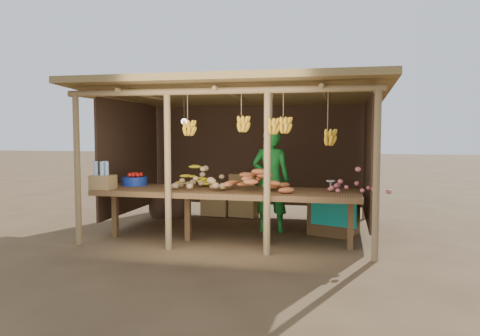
# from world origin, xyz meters

# --- Properties ---
(ground) EXTENTS (60.00, 60.00, 0.00)m
(ground) POSITION_xyz_m (0.00, 0.00, 0.00)
(ground) COLOR brown
(ground) RESTS_ON ground
(stall_structure) EXTENTS (4.70, 3.50, 2.43)m
(stall_structure) POSITION_xyz_m (0.06, 0.00, 1.92)
(stall_structure) COLOR olive
(stall_structure) RESTS_ON ground
(counter) EXTENTS (3.90, 1.05, 0.80)m
(counter) POSITION_xyz_m (0.00, -0.95, 0.74)
(counter) COLOR brown
(counter) RESTS_ON ground
(potato_heap) EXTENTS (1.07, 0.83, 0.36)m
(potato_heap) POSITION_xyz_m (-0.32, -0.98, 0.98)
(potato_heap) COLOR #9E7A51
(potato_heap) RESTS_ON counter
(sweet_potato_heap) EXTENTS (1.06, 0.70, 0.36)m
(sweet_potato_heap) POSITION_xyz_m (0.43, -1.05, 0.98)
(sweet_potato_heap) COLOR #B0592D
(sweet_potato_heap) RESTS_ON counter
(onion_heap) EXTENTS (0.83, 0.51, 0.36)m
(onion_heap) POSITION_xyz_m (1.90, -0.89, 0.98)
(onion_heap) COLOR #C76167
(onion_heap) RESTS_ON counter
(banana_pile) EXTENTS (0.67, 0.49, 0.35)m
(banana_pile) POSITION_xyz_m (-0.59, -0.58, 0.97)
(banana_pile) COLOR yellow
(banana_pile) RESTS_ON counter
(tomato_basin) EXTENTS (0.40, 0.40, 0.21)m
(tomato_basin) POSITION_xyz_m (-1.56, -0.73, 0.89)
(tomato_basin) COLOR navy
(tomato_basin) RESTS_ON counter
(bottle_box) EXTENTS (0.34, 0.28, 0.42)m
(bottle_box) POSITION_xyz_m (-1.81, -1.29, 0.96)
(bottle_box) COLOR olive
(bottle_box) RESTS_ON counter
(vendor) EXTENTS (0.63, 0.42, 1.72)m
(vendor) POSITION_xyz_m (0.53, 0.00, 0.86)
(vendor) COLOR #1B7928
(vendor) RESTS_ON ground
(tarp_crate) EXTENTS (0.94, 0.88, 0.90)m
(tarp_crate) POSITION_xyz_m (1.55, 0.01, 0.37)
(tarp_crate) COLOR brown
(tarp_crate) RESTS_ON ground
(carton_stack) EXTENTS (1.14, 0.48, 0.83)m
(carton_stack) POSITION_xyz_m (-0.36, 1.20, 0.37)
(carton_stack) COLOR olive
(carton_stack) RESTS_ON ground
(burlap_sacks) EXTENTS (0.74, 0.39, 0.53)m
(burlap_sacks) POSITION_xyz_m (-1.62, 0.81, 0.23)
(burlap_sacks) COLOR #452E20
(burlap_sacks) RESTS_ON ground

